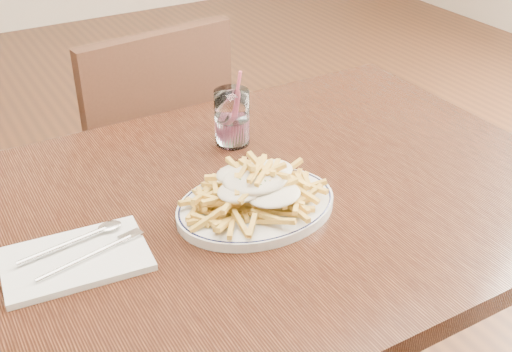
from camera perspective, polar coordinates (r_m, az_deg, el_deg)
table at (r=1.18m, az=-0.62°, el=-5.16°), size 1.20×0.80×0.75m
chair_far at (r=1.80m, az=-9.56°, el=1.67°), size 0.45×0.45×0.88m
fries_plate at (r=1.10m, az=0.00°, el=-2.67°), size 0.34×0.31×0.02m
loaded_fries at (r=1.08m, az=0.00°, el=-0.73°), size 0.27×0.24×0.07m
napkin at (r=1.03m, az=-15.74°, el=-7.13°), size 0.23×0.16×0.01m
cutlery at (r=1.03m, az=-15.92°, el=-6.57°), size 0.20×0.10×0.01m
water_glass at (r=1.30m, az=-2.14°, el=4.93°), size 0.07×0.07×0.16m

